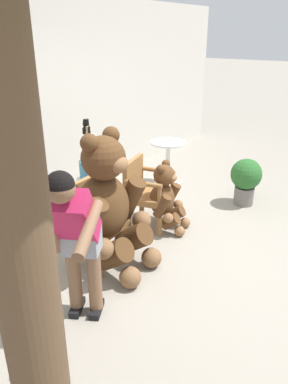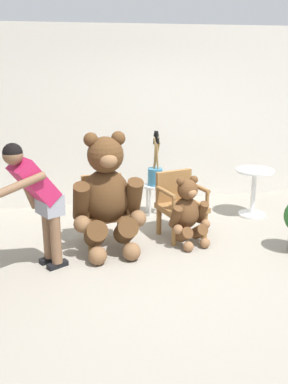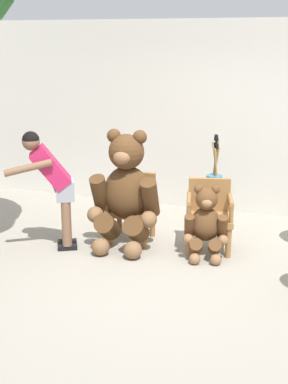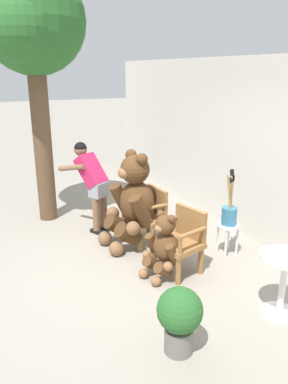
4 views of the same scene
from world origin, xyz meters
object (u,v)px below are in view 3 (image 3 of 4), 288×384
wooden_chair_left (132,205)px  teddy_bear_small (206,223)px  teddy_bear_large (126,191)px  person_visitor (53,179)px  brush_bucket (214,180)px  white_stool (213,201)px  wooden_chair_right (209,213)px

wooden_chair_left → teddy_bear_small: size_ratio=0.97×
teddy_bear_large → person_visitor: size_ratio=1.00×
brush_bucket → person_visitor: bearing=-138.3°
wooden_chair_left → white_stool: (0.88, 0.87, -0.11)m
wooden_chair_left → person_visitor: size_ratio=0.58×
teddy_bear_small → person_visitor: bearing=-169.7°
teddy_bear_small → person_visitor: 1.92m
wooden_chair_right → teddy_bear_small: bearing=-84.7°
person_visitor → white_stool: (1.67, 1.49, -0.54)m
white_stool → person_visitor: bearing=-138.2°
teddy_bear_small → teddy_bear_large: bearing=178.5°
wooden_chair_left → wooden_chair_right: bearing=-0.1°
teddy_bear_small → white_stool: 1.17m
teddy_bear_large → white_stool: teddy_bear_large is taller
wooden_chair_right → white_stool: (-0.13, 0.87, -0.11)m
teddy_bear_large → wooden_chair_right: bearing=14.6°
white_stool → brush_bucket: (0.00, -0.00, 0.29)m
wooden_chair_left → white_stool: bearing=44.9°
teddy_bear_large → person_visitor: bearing=-155.9°
teddy_bear_small → brush_bucket: (-0.16, 1.16, 0.22)m
brush_bucket → wooden_chair_right: bearing=-81.6°
wooden_chair_left → wooden_chair_right: same height
wooden_chair_right → white_stool: bearing=98.5°
teddy_bear_large → person_visitor: person_visitor is taller
white_stool → brush_bucket: bearing=-41.9°
teddy_bear_small → brush_bucket: size_ratio=1.07×
wooden_chair_left → brush_bucket: brush_bucket is taller
person_visitor → white_stool: person_visitor is taller
wooden_chair_right → brush_bucket: size_ratio=1.04×
white_stool → brush_bucket: 0.29m
teddy_bear_small → white_stool: size_ratio=1.92×
wooden_chair_right → brush_bucket: (-0.13, 0.87, 0.19)m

